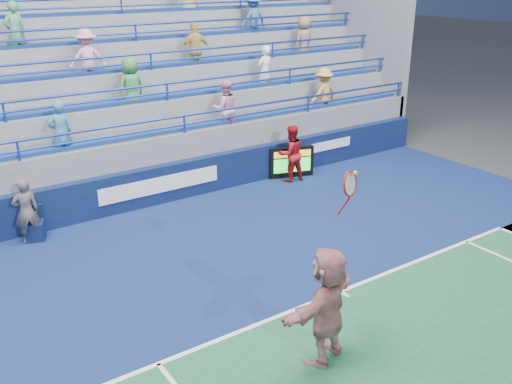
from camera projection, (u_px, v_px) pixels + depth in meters
ground at (340, 292)px, 11.73m from camera, size 120.00×120.00×0.00m
sponsor_wall at (190, 178)px, 16.53m from camera, size 18.00×0.32×1.10m
bleacher_stand at (135, 118)px, 19.06m from camera, size 18.00×5.60×6.13m
serve_speed_board at (291, 162)px, 18.04m from camera, size 1.41×0.59×0.99m
judge_chair at (34, 229)px, 13.94m from camera, size 0.62×0.64×0.84m
tennis_player at (327, 305)px, 9.39m from camera, size 2.02×1.20×3.33m
line_judge at (26, 211)px, 13.58m from camera, size 0.60×0.39×1.64m
ball_girl at (291, 154)px, 17.58m from camera, size 0.94×0.78×1.78m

